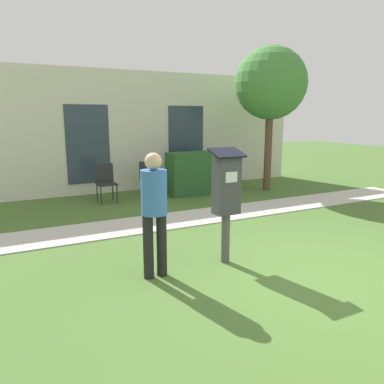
{
  "coord_description": "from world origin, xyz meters",
  "views": [
    {
      "loc": [
        -3.44,
        -3.17,
        2.0
      ],
      "look_at": [
        -1.28,
        1.01,
        1.05
      ],
      "focal_mm": 35.0,
      "sensor_mm": 36.0,
      "label": 1
    }
  ],
  "objects_px": {
    "outdoor_chair_left": "(105,180)",
    "outdoor_chair_middle": "(149,176)",
    "person_standing": "(154,206)",
    "parking_meter": "(226,191)",
    "outdoor_chair_right": "(190,174)"
  },
  "relations": [
    {
      "from": "outdoor_chair_left",
      "to": "outdoor_chair_middle",
      "type": "distance_m",
      "value": 1.11
    },
    {
      "from": "person_standing",
      "to": "outdoor_chair_middle",
      "type": "distance_m",
      "value": 4.86
    },
    {
      "from": "person_standing",
      "to": "outdoor_chair_middle",
      "type": "relative_size",
      "value": 1.76
    },
    {
      "from": "person_standing",
      "to": "outdoor_chair_middle",
      "type": "bearing_deg",
      "value": 32.43
    },
    {
      "from": "parking_meter",
      "to": "outdoor_chair_middle",
      "type": "distance_m",
      "value": 4.6
    },
    {
      "from": "outdoor_chair_left",
      "to": "person_standing",
      "type": "bearing_deg",
      "value": -75.05
    },
    {
      "from": "person_standing",
      "to": "outdoor_chair_right",
      "type": "bearing_deg",
      "value": 20.82
    },
    {
      "from": "parking_meter",
      "to": "outdoor_chair_right",
      "type": "relative_size",
      "value": 1.77
    },
    {
      "from": "parking_meter",
      "to": "person_standing",
      "type": "distance_m",
      "value": 1.05
    },
    {
      "from": "outdoor_chair_left",
      "to": "outdoor_chair_right",
      "type": "xyz_separation_m",
      "value": [
        2.22,
        -0.06,
        0.0
      ]
    },
    {
      "from": "parking_meter",
      "to": "outdoor_chair_middle",
      "type": "bearing_deg",
      "value": 82.3
    },
    {
      "from": "person_standing",
      "to": "parking_meter",
      "type": "bearing_deg",
      "value": -36.99
    },
    {
      "from": "parking_meter",
      "to": "person_standing",
      "type": "xyz_separation_m",
      "value": [
        -1.05,
        -0.01,
        -0.09
      ]
    },
    {
      "from": "outdoor_chair_middle",
      "to": "outdoor_chair_right",
      "type": "relative_size",
      "value": 1.0
    },
    {
      "from": "outdoor_chair_middle",
      "to": "outdoor_chair_right",
      "type": "bearing_deg",
      "value": -11.08
    }
  ]
}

